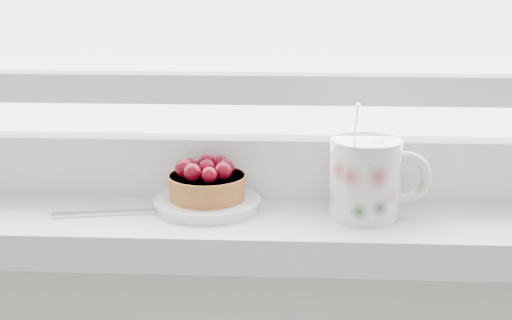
# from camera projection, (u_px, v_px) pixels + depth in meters

# --- Properties ---
(saucer) EXTENTS (0.12, 0.12, 0.01)m
(saucer) POSITION_uv_depth(u_px,v_px,m) (208.00, 203.00, 0.83)
(saucer) COLOR white
(saucer) RESTS_ON windowsill
(raspberry_tart) EXTENTS (0.09, 0.09, 0.05)m
(raspberry_tart) POSITION_uv_depth(u_px,v_px,m) (207.00, 181.00, 0.82)
(raspberry_tart) COLOR #944F20
(raspberry_tart) RESTS_ON saucer
(floral_mug) EXTENTS (0.11, 0.08, 0.13)m
(floral_mug) POSITION_uv_depth(u_px,v_px,m) (368.00, 177.00, 0.79)
(floral_mug) COLOR silver
(floral_mug) RESTS_ON windowsill
(fork) EXTENTS (0.20, 0.06, 0.00)m
(fork) POSITION_uv_depth(u_px,v_px,m) (139.00, 211.00, 0.81)
(fork) COLOR silver
(fork) RESTS_ON windowsill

